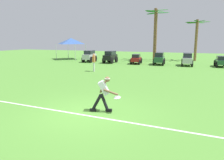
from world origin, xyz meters
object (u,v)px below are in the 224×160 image
palm_tree_far_left (155,31)px  event_tent (71,41)px  frisbee_in_flight (117,98)px  parked_car_slot_c (136,59)px  teammate_near_sideline (94,61)px  palm_tree_right_of_centre (196,36)px  parked_car_slot_a (89,56)px  parked_car_slot_e (187,59)px  parked_car_slot_d (159,58)px  palm_tree_left_of_centre (156,31)px  parked_car_slot_b (110,57)px  parked_car_slot_f (221,61)px  frisbee_thrower (104,92)px

palm_tree_far_left → event_tent: (-10.94, -3.25, -1.33)m
frisbee_in_flight → parked_car_slot_c: (-3.74, 16.58, -0.05)m
teammate_near_sideline → palm_tree_right_of_centre: 15.58m
parked_car_slot_a → parked_car_slot_e: (11.37, 0.32, -0.02)m
parked_car_slot_d → palm_tree_right_of_centre: 7.36m
parked_car_slot_a → palm_tree_left_of_centre: bearing=27.0°
frisbee_in_flight → palm_tree_right_of_centre: palm_tree_right_of_centre is taller
palm_tree_left_of_centre → palm_tree_right_of_centre: (4.71, 2.42, -0.56)m
parked_car_slot_b → parked_car_slot_f: (11.85, 0.51, -0.18)m
palm_tree_far_left → frisbee_in_flight: bearing=-83.0°
parked_car_slot_c → parked_car_slot_f: size_ratio=1.02×
frisbee_in_flight → parked_car_slot_c: size_ratio=0.14×
frisbee_in_flight → parked_car_slot_f: parked_car_slot_f is taller
palm_tree_far_left → parked_car_slot_a: bearing=-140.7°
parked_car_slot_c → palm_tree_left_of_centre: size_ratio=0.36×
frisbee_in_flight → palm_tree_right_of_centre: 22.94m
parked_car_slot_b → palm_tree_right_of_centre: 11.42m
frisbee_in_flight → parked_car_slot_c: parked_car_slot_c is taller
teammate_near_sideline → palm_tree_far_left: palm_tree_far_left is taller
palm_tree_far_left → parked_car_slot_f: bearing=-33.7°
palm_tree_far_left → event_tent: bearing=-163.4°
parked_car_slot_e → palm_tree_far_left: size_ratio=0.37×
parked_car_slot_b → event_tent: (-6.80, 2.40, 1.76)m
parked_car_slot_c → frisbee_thrower: bearing=-79.2°
frisbee_in_flight → parked_car_slot_d: (-1.16, 16.74, 0.10)m
frisbee_thrower → palm_tree_left_of_centre: bearing=94.9°
parked_car_slot_a → event_tent: event_tent is taller
teammate_near_sideline → palm_tree_far_left: bearing=77.1°
frisbee_in_flight → teammate_near_sideline: 11.06m
parked_car_slot_b → palm_tree_left_of_centre: 6.64m
parked_car_slot_a → event_tent: bearing=149.3°
frisbee_in_flight → teammate_near_sideline: size_ratio=0.21×
palm_tree_left_of_centre → parked_car_slot_c: bearing=-111.5°
parked_car_slot_e → palm_tree_far_left: 7.62m
parked_car_slot_a → parked_car_slot_c: 5.90m
parked_car_slot_e → palm_tree_right_of_centre: size_ratio=0.47×
parked_car_slot_a → palm_tree_far_left: bearing=39.3°
frisbee_in_flight → frisbee_thrower: bearing=178.1°
parked_car_slot_c → parked_car_slot_e: size_ratio=0.93×
palm_tree_far_left → palm_tree_right_of_centre: size_ratio=1.29×
parked_car_slot_e → palm_tree_right_of_centre: 6.39m
frisbee_thrower → teammate_near_sideline: size_ratio=0.89×
parked_car_slot_c → palm_tree_left_of_centre: bearing=68.5°
parked_car_slot_c → parked_car_slot_d: parked_car_slot_d is taller
frisbee_thrower → parked_car_slot_b: (-6.31, 16.49, -0.04)m
parked_car_slot_f → teammate_near_sideline: bearing=-144.7°
frisbee_in_flight → palm_tree_right_of_centre: bearing=83.9°
parked_car_slot_a → parked_car_slot_e: size_ratio=0.99×
parked_car_slot_b → parked_car_slot_f: bearing=2.5°
parked_car_slot_c → frisbee_in_flight: bearing=-77.3°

